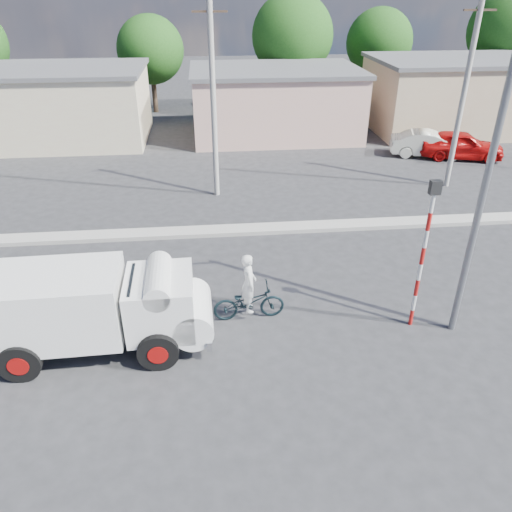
{
  "coord_description": "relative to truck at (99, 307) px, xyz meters",
  "views": [
    {
      "loc": [
        -2.38,
        -9.58,
        8.66
      ],
      "look_at": [
        -1.04,
        3.64,
        1.3
      ],
      "focal_mm": 35.0,
      "sensor_mm": 36.0,
      "label": 1
    }
  ],
  "objects": [
    {
      "name": "median",
      "position": [
        5.33,
        6.66,
        -1.22
      ],
      "size": [
        40.0,
        0.8,
        0.16
      ],
      "primitive_type": "cube",
      "color": "#99968E",
      "rests_on": "ground"
    },
    {
      "name": "utility_poles",
      "position": [
        8.58,
        10.66,
        2.77
      ],
      "size": [
        35.4,
        0.24,
        8.0
      ],
      "color": "#99968E",
      "rests_on": "ground"
    },
    {
      "name": "building_row",
      "position": [
        6.43,
        20.66,
        0.83
      ],
      "size": [
        37.8,
        7.3,
        4.44
      ],
      "color": "beige",
      "rests_on": "ground"
    },
    {
      "name": "traffic_pole",
      "position": [
        8.53,
        0.16,
        1.29
      ],
      "size": [
        0.28,
        0.18,
        4.36
      ],
      "color": "red",
      "rests_on": "ground"
    },
    {
      "name": "tree_row",
      "position": [
        12.78,
        27.2,
        3.65
      ],
      "size": [
        51.24,
        7.43,
        8.42
      ],
      "color": "#38281E",
      "rests_on": "ground"
    },
    {
      "name": "cyclist",
      "position": [
        3.94,
        0.95,
        -0.41
      ],
      "size": [
        0.46,
        0.67,
        1.79
      ],
      "primitive_type": "imported",
      "rotation": [
        0.0,
        0.0,
        1.62
      ],
      "color": "silver",
      "rests_on": "ground"
    },
    {
      "name": "bicycle",
      "position": [
        3.94,
        0.95,
        -0.76
      ],
      "size": [
        2.09,
        0.82,
        1.08
      ],
      "primitive_type": "imported",
      "rotation": [
        0.0,
        0.0,
        1.62
      ],
      "color": "black",
      "rests_on": "ground"
    },
    {
      "name": "ground_plane",
      "position": [
        5.33,
        -1.34,
        -1.3
      ],
      "size": [
        120.0,
        120.0,
        0.0
      ],
      "primitive_type": "plane",
      "color": "#2B2B2E",
      "rests_on": "ground"
    },
    {
      "name": "car_cream",
      "position": [
        15.28,
        15.15,
        -0.61
      ],
      "size": [
        4.47,
        2.64,
        1.39
      ],
      "primitive_type": "imported",
      "rotation": [
        0.0,
        0.0,
        1.28
      ],
      "color": "white",
      "rests_on": "ground"
    },
    {
      "name": "car_red",
      "position": [
        16.85,
        14.65,
        -0.54
      ],
      "size": [
        4.76,
        2.84,
        1.52
      ],
      "primitive_type": "imported",
      "rotation": [
        0.0,
        0.0,
        1.32
      ],
      "color": "#AD0B0A",
      "rests_on": "ground"
    },
    {
      "name": "streetlight",
      "position": [
        9.47,
        -0.14,
        3.66
      ],
      "size": [
        2.34,
        0.22,
        9.0
      ],
      "color": "slate",
      "rests_on": "ground"
    },
    {
      "name": "truck",
      "position": [
        0.0,
        0.0,
        0.0
      ],
      "size": [
        5.74,
        2.43,
        2.35
      ],
      "rotation": [
        0.0,
        0.0,
        0.02
      ],
      "color": "black",
      "rests_on": "ground"
    }
  ]
}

